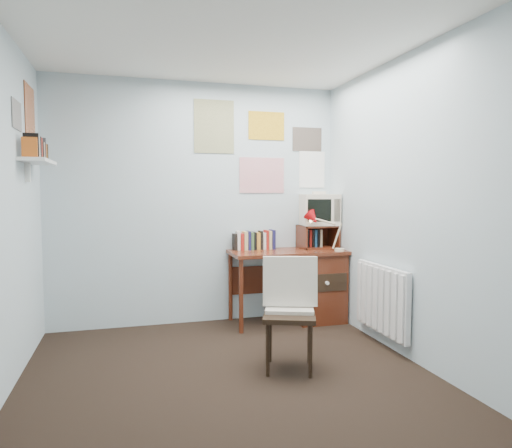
{
  "coord_description": "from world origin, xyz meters",
  "views": [
    {
      "loc": [
        -0.71,
        -2.99,
        1.37
      ],
      "look_at": [
        0.4,
        0.91,
        1.09
      ],
      "focal_mm": 32.0,
      "sensor_mm": 36.0,
      "label": 1
    }
  ],
  "objects_px": {
    "desk_chair": "(289,316)",
    "desk_lamp": "(340,233)",
    "radiator": "(382,299)",
    "wall_shelf": "(38,161)",
    "desk": "(311,283)",
    "crt_tv": "(319,208)",
    "tv_riser": "(318,237)"
  },
  "relations": [
    {
      "from": "desk_chair",
      "to": "desk_lamp",
      "type": "bearing_deg",
      "value": 68.79
    },
    {
      "from": "radiator",
      "to": "wall_shelf",
      "type": "relative_size",
      "value": 1.29
    },
    {
      "from": "desk",
      "to": "desk_chair",
      "type": "height_order",
      "value": "desk_chair"
    },
    {
      "from": "desk",
      "to": "crt_tv",
      "type": "height_order",
      "value": "crt_tv"
    },
    {
      "from": "desk_lamp",
      "to": "crt_tv",
      "type": "relative_size",
      "value": 0.96
    },
    {
      "from": "crt_tv",
      "to": "desk_lamp",
      "type": "bearing_deg",
      "value": -67.28
    },
    {
      "from": "tv_riser",
      "to": "radiator",
      "type": "distance_m",
      "value": 1.15
    },
    {
      "from": "desk_lamp",
      "to": "radiator",
      "type": "relative_size",
      "value": 0.47
    },
    {
      "from": "desk_lamp",
      "to": "crt_tv",
      "type": "height_order",
      "value": "crt_tv"
    },
    {
      "from": "radiator",
      "to": "wall_shelf",
      "type": "distance_m",
      "value": 3.15
    },
    {
      "from": "radiator",
      "to": "wall_shelf",
      "type": "height_order",
      "value": "wall_shelf"
    },
    {
      "from": "desk_chair",
      "to": "tv_riser",
      "type": "height_order",
      "value": "tv_riser"
    },
    {
      "from": "tv_riser",
      "to": "desk_lamp",
      "type": "bearing_deg",
      "value": -70.16
    },
    {
      "from": "desk_chair",
      "to": "wall_shelf",
      "type": "relative_size",
      "value": 1.35
    },
    {
      "from": "desk",
      "to": "radiator",
      "type": "xyz_separation_m",
      "value": [
        0.29,
        -0.93,
        0.01
      ]
    },
    {
      "from": "tv_riser",
      "to": "radiator",
      "type": "bearing_deg",
      "value": -80.72
    },
    {
      "from": "wall_shelf",
      "to": "radiator",
      "type": "bearing_deg",
      "value": -10.89
    },
    {
      "from": "desk_chair",
      "to": "desk_lamp",
      "type": "xyz_separation_m",
      "value": [
        0.92,
        1.03,
        0.53
      ]
    },
    {
      "from": "desk",
      "to": "radiator",
      "type": "bearing_deg",
      "value": -72.76
    },
    {
      "from": "desk",
      "to": "crt_tv",
      "type": "bearing_deg",
      "value": 43.57
    },
    {
      "from": "desk_chair",
      "to": "wall_shelf",
      "type": "bearing_deg",
      "value": 176.56
    },
    {
      "from": "desk",
      "to": "tv_riser",
      "type": "relative_size",
      "value": 3.0
    },
    {
      "from": "desk_lamp",
      "to": "wall_shelf",
      "type": "distance_m",
      "value": 2.89
    },
    {
      "from": "desk_chair",
      "to": "wall_shelf",
      "type": "distance_m",
      "value": 2.38
    },
    {
      "from": "crt_tv",
      "to": "radiator",
      "type": "distance_m",
      "value": 1.32
    },
    {
      "from": "radiator",
      "to": "tv_riser",
      "type": "bearing_deg",
      "value": 99.28
    },
    {
      "from": "desk_lamp",
      "to": "radiator",
      "type": "distance_m",
      "value": 0.9
    },
    {
      "from": "crt_tv",
      "to": "desk",
      "type": "bearing_deg",
      "value": -129.5
    },
    {
      "from": "desk_chair",
      "to": "desk",
      "type": "bearing_deg",
      "value": 81.26
    },
    {
      "from": "tv_riser",
      "to": "crt_tv",
      "type": "xyz_separation_m",
      "value": [
        0.02,
        0.02,
        0.31
      ]
    },
    {
      "from": "tv_riser",
      "to": "desk",
      "type": "bearing_deg",
      "value": -137.04
    },
    {
      "from": "desk_lamp",
      "to": "crt_tv",
      "type": "bearing_deg",
      "value": 98.55
    }
  ]
}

